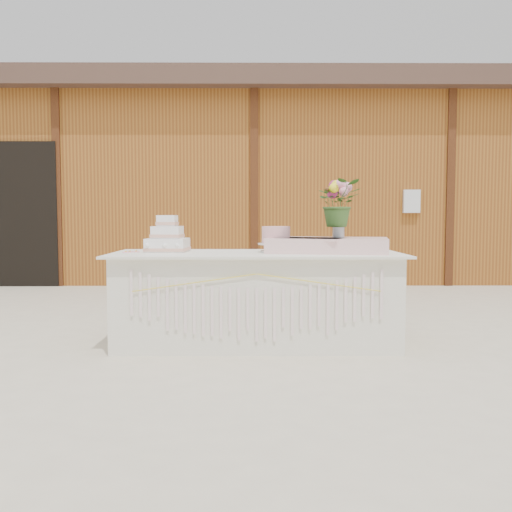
{
  "coord_description": "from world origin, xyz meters",
  "views": [
    {
      "loc": [
        -0.04,
        -4.74,
        1.07
      ],
      "look_at": [
        0.0,
        0.3,
        0.72
      ],
      "focal_mm": 40.0,
      "sensor_mm": 36.0,
      "label": 1
    }
  ],
  "objects": [
    {
      "name": "ground",
      "position": [
        0.0,
        0.0,
        0.0
      ],
      "size": [
        80.0,
        80.0,
        0.0
      ],
      "primitive_type": "plane",
      "color": "beige",
      "rests_on": "ground"
    },
    {
      "name": "cake_table",
      "position": [
        0.0,
        -0.0,
        0.39
      ],
      "size": [
        2.4,
        1.0,
        0.77
      ],
      "color": "white",
      "rests_on": "ground"
    },
    {
      "name": "loose_flowers",
      "position": [
        -1.04,
        0.07,
        0.78
      ],
      "size": [
        0.24,
        0.32,
        0.02
      ],
      "primitive_type": null,
      "rotation": [
        0.0,
        0.0,
        -0.43
      ],
      "color": "pink",
      "rests_on": "cake_table"
    },
    {
      "name": "wedding_cake",
      "position": [
        -0.76,
        0.13,
        0.88
      ],
      "size": [
        0.37,
        0.37,
        0.31
      ],
      "rotation": [
        0.0,
        0.0,
        -0.07
      ],
      "color": "white",
      "rests_on": "cake_table"
    },
    {
      "name": "satin_runner",
      "position": [
        0.6,
        -0.0,
        0.83
      ],
      "size": [
        1.07,
        0.75,
        0.12
      ],
      "primitive_type": "cube",
      "rotation": [
        0.0,
        0.0,
        -0.19
      ],
      "color": "beige",
      "rests_on": "cake_table"
    },
    {
      "name": "bouquet",
      "position": [
        0.7,
        0.07,
        1.23
      ],
      "size": [
        0.37,
        0.32,
        0.4
      ],
      "primitive_type": "imported",
      "rotation": [
        0.0,
        0.0,
        0.03
      ],
      "color": "#375D25",
      "rests_on": "flower_vase"
    },
    {
      "name": "pink_cake_stand",
      "position": [
        0.17,
        0.03,
        0.89
      ],
      "size": [
        0.3,
        0.3,
        0.22
      ],
      "color": "silver",
      "rests_on": "cake_table"
    },
    {
      "name": "barn",
      "position": [
        -0.01,
        5.99,
        1.68
      ],
      "size": [
        12.6,
        4.6,
        3.3
      ],
      "color": "#90591E",
      "rests_on": "ground"
    },
    {
      "name": "flower_vase",
      "position": [
        0.7,
        0.07,
        0.96
      ],
      "size": [
        0.1,
        0.1,
        0.14
      ],
      "primitive_type": "cylinder",
      "color": "#BCBBC1",
      "rests_on": "satin_runner"
    }
  ]
}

